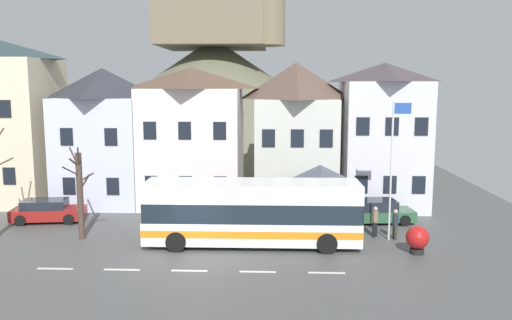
# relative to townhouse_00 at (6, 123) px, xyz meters

# --- Properties ---
(ground_plane) EXTENTS (40.00, 60.00, 0.07)m
(ground_plane) POSITION_rel_townhouse_00_xyz_m (14.86, -12.01, -5.57)
(ground_plane) COLOR #4E4F4F
(townhouse_00) EXTENTS (6.44, 6.08, 11.07)m
(townhouse_00) POSITION_rel_townhouse_00_xyz_m (0.00, 0.00, 0.00)
(townhouse_00) COLOR beige
(townhouse_00) RESTS_ON ground_plane
(townhouse_01) EXTENTS (5.63, 5.89, 9.23)m
(townhouse_01) POSITION_rel_townhouse_00_xyz_m (6.87, -0.09, -0.92)
(townhouse_01) COLOR silver
(townhouse_01) RESTS_ON ground_plane
(townhouse_02) EXTENTS (6.54, 5.68, 9.26)m
(townhouse_02) POSITION_rel_townhouse_00_xyz_m (12.93, -0.20, -0.91)
(townhouse_02) COLOR white
(townhouse_02) RESTS_ON ground_plane
(townhouse_03) EXTENTS (5.32, 6.27, 9.58)m
(townhouse_03) POSITION_rel_townhouse_00_xyz_m (19.90, 0.09, -0.75)
(townhouse_03) COLOR silver
(townhouse_03) RESTS_ON ground_plane
(townhouse_04) EXTENTS (5.29, 5.52, 9.53)m
(townhouse_04) POSITION_rel_townhouse_00_xyz_m (25.65, -0.28, -0.77)
(townhouse_04) COLOR silver
(townhouse_04) RESTS_ON ground_plane
(hilltop_castle) EXTENTS (39.66, 39.66, 21.30)m
(hilltop_castle) POSITION_rel_townhouse_00_xyz_m (11.76, 21.80, 1.54)
(hilltop_castle) COLOR #62634C
(hilltop_castle) RESTS_ON ground_plane
(transit_bus) EXTENTS (10.86, 2.82, 3.27)m
(transit_bus) POSITION_rel_townhouse_00_xyz_m (17.44, -9.30, -3.89)
(transit_bus) COLOR white
(transit_bus) RESTS_ON ground_plane
(bus_shelter) EXTENTS (3.60, 3.60, 3.60)m
(bus_shelter) POSITION_rel_townhouse_00_xyz_m (21.11, -5.71, -2.56)
(bus_shelter) COLOR #473D33
(bus_shelter) RESTS_ON ground_plane
(parked_car_00) EXTENTS (4.39, 2.26, 1.37)m
(parked_car_00) POSITION_rel_townhouse_00_xyz_m (24.53, -4.62, -4.87)
(parked_car_00) COLOR #2D593A
(parked_car_00) RESTS_ON ground_plane
(parked_car_01) EXTENTS (4.32, 2.28, 1.34)m
(parked_car_01) POSITION_rel_townhouse_00_xyz_m (5.03, -5.31, -4.88)
(parked_car_01) COLOR maroon
(parked_car_01) RESTS_ON ground_plane
(pedestrian_00) EXTENTS (0.33, 0.30, 1.44)m
(pedestrian_00) POSITION_rel_townhouse_00_xyz_m (20.96, -7.23, -4.76)
(pedestrian_00) COLOR #38332D
(pedestrian_00) RESTS_ON ground_plane
(pedestrian_01) EXTENTS (0.31, 0.37, 1.62)m
(pedestrian_01) POSITION_rel_townhouse_00_xyz_m (24.91, -8.02, -4.68)
(pedestrian_01) COLOR #38332D
(pedestrian_01) RESTS_ON ground_plane
(pedestrian_02) EXTENTS (0.31, 0.31, 1.66)m
(pedestrian_02) POSITION_rel_townhouse_00_xyz_m (23.93, -7.60, -4.63)
(pedestrian_02) COLOR black
(pedestrian_02) RESTS_ON ground_plane
(pedestrian_03) EXTENTS (0.29, 0.31, 1.61)m
(pedestrian_03) POSITION_rel_townhouse_00_xyz_m (21.92, -7.50, -4.61)
(pedestrian_03) COLOR black
(pedestrian_03) RESTS_ON ground_plane
(public_bench) EXTENTS (1.78, 0.48, 0.87)m
(public_bench) POSITION_rel_townhouse_00_xyz_m (20.50, -3.60, -5.06)
(public_bench) COLOR brown
(public_bench) RESTS_ON ground_plane
(flagpole) EXTENTS (0.95, 0.10, 7.25)m
(flagpole) POSITION_rel_townhouse_00_xyz_m (24.65, -8.11, -1.35)
(flagpole) COLOR silver
(flagpole) RESTS_ON ground_plane
(harbour_buoy) EXTENTS (1.12, 1.12, 1.37)m
(harbour_buoy) POSITION_rel_townhouse_00_xyz_m (25.45, -10.35, -4.78)
(harbour_buoy) COLOR black
(harbour_buoy) RESTS_ON ground_plane
(bare_tree_00) EXTENTS (1.88, 2.36, 5.02)m
(bare_tree_00) POSITION_rel_townhouse_00_xyz_m (8.34, -8.59, -3.08)
(bare_tree_00) COLOR #47382D
(bare_tree_00) RESTS_ON ground_plane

